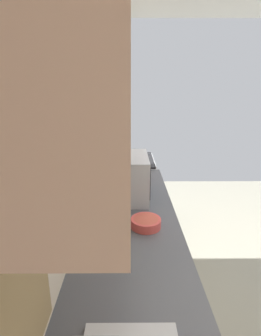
{
  "coord_description": "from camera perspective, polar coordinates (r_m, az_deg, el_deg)",
  "views": [
    {
      "loc": [
        -1.62,
        1.15,
        1.74
      ],
      "look_at": [
        -0.61,
        1.14,
        1.42
      ],
      "focal_mm": 27.09,
      "sensor_mm": 36.0,
      "label": 1
    }
  ],
  "objects": [
    {
      "name": "wall_back",
      "position": [
        1.72,
        -12.43,
        1.76
      ],
      "size": [
        3.86,
        0.12,
        2.56
      ],
      "primitive_type": "cube",
      "color": "beige",
      "rests_on": "ground_plane"
    },
    {
      "name": "counter_run",
      "position": [
        1.74,
        -0.07,
        -30.21
      ],
      "size": [
        2.82,
        0.64,
        0.9
      ],
      "color": "beige",
      "rests_on": "ground_plane"
    },
    {
      "name": "upper_cabinets",
      "position": [
        1.18,
        -8.3,
        23.23
      ],
      "size": [
        1.93,
        0.3,
        0.58
      ],
      "color": "beige"
    },
    {
      "name": "window_back_wall",
      "position": [
        0.75,
        -26.08,
        -27.31
      ],
      "size": [
        0.5,
        0.02,
        0.52
      ],
      "color": "#997A4C"
    },
    {
      "name": "oven_range",
      "position": [
        3.2,
        -0.3,
        -5.83
      ],
      "size": [
        0.72,
        0.62,
        1.08
      ],
      "color": "#B7BABF",
      "rests_on": "ground_plane"
    },
    {
      "name": "microwave",
      "position": [
        1.99,
        -0.7,
        -1.94
      ],
      "size": [
        0.47,
        0.33,
        0.34
      ],
      "color": "#B7BABF",
      "rests_on": "counter_run"
    },
    {
      "name": "bowl",
      "position": [
        1.63,
        3.48,
        -12.1
      ],
      "size": [
        0.19,
        0.19,
        0.06
      ],
      "color": "#D84C47",
      "rests_on": "counter_run"
    },
    {
      "name": "kettle",
      "position": [
        2.43,
        2.14,
        -0.41
      ],
      "size": [
        0.16,
        0.11,
        0.19
      ],
      "color": "red",
      "rests_on": "counter_run"
    }
  ]
}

